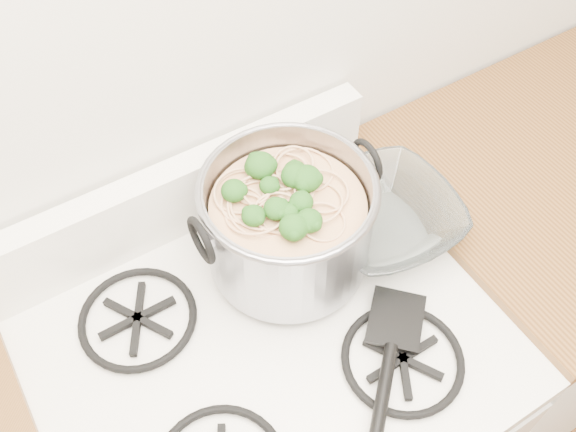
# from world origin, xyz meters

# --- Properties ---
(counter_right) EXTENTS (1.00, 0.65, 0.92)m
(counter_right) POSITION_xyz_m (0.88, 1.26, 0.46)
(counter_right) COLOR silver
(counter_right) RESTS_ON ground
(stock_pot) EXTENTS (0.33, 0.30, 0.20)m
(stock_pot) POSITION_xyz_m (0.12, 1.38, 1.02)
(stock_pot) COLOR gray
(stock_pot) RESTS_ON gas_range
(spatula) EXTENTS (0.42, 0.42, 0.02)m
(spatula) POSITION_xyz_m (0.20, 1.17, 0.94)
(spatula) COLOR black
(spatula) RESTS_ON gas_range
(glass_bowl) EXTENTS (0.11, 0.11, 0.03)m
(glass_bowl) POSITION_xyz_m (0.30, 1.34, 0.94)
(glass_bowl) COLOR white
(glass_bowl) RESTS_ON gas_range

